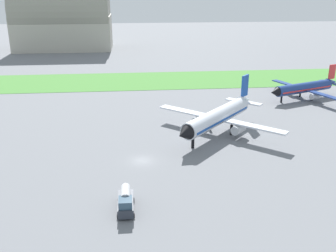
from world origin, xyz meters
TOP-DOWN VIEW (x-y plane):
  - ground_plane at (0.00, 0.00)m, footprint 600.00×600.00m
  - grass_taxiway_strip at (0.00, 68.79)m, footprint 360.00×28.00m
  - airplane_midfield_jet at (18.36, 13.57)m, footprint 25.94×26.75m
  - airplane_parked_jet_far at (51.06, 39.97)m, footprint 25.97×26.15m
  - fuel_truck_near_gate at (-3.13, -17.78)m, footprint 2.68×6.52m
  - hangar_distant at (-36.55, 147.71)m, footprint 50.39×29.66m

SIDE VIEW (x-z plane):
  - ground_plane at x=0.00m, z-range 0.00..0.00m
  - grass_taxiway_strip at x=0.00m, z-range 0.00..0.08m
  - fuel_truck_near_gate at x=-3.13m, z-range -0.06..3.23m
  - airplane_parked_jet_far at x=51.06m, z-range -1.35..8.32m
  - airplane_midfield_jet at x=18.36m, z-range -1.62..9.99m
  - hangar_distant at x=-36.55m, z-range -1.32..33.98m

